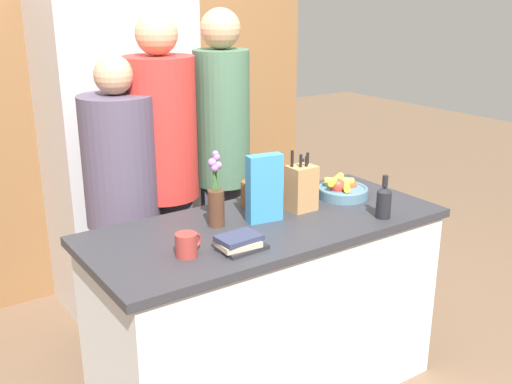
{
  "coord_description": "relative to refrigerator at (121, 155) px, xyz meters",
  "views": [
    {
      "loc": [
        -1.48,
        -2.07,
        1.89
      ],
      "look_at": [
        0.0,
        0.09,
        1.03
      ],
      "focal_mm": 42.0,
      "sensor_mm": 36.0,
      "label": 1
    }
  ],
  "objects": [
    {
      "name": "person_in_red_tee",
      "position": [
        0.35,
        -0.63,
        0.09
      ],
      "size": [
        0.3,
        0.3,
        1.83
      ],
      "rotation": [
        0.0,
        0.0,
        -0.37
      ],
      "color": "#383842",
      "rests_on": "ground_plane"
    },
    {
      "name": "kitchen_island",
      "position": [
        0.16,
        -1.32,
        -0.5
      ],
      "size": [
        1.67,
        0.72,
        0.91
      ],
      "color": "silver",
      "rests_on": "ground_plane"
    },
    {
      "name": "cereal_box",
      "position": [
        0.16,
        -1.3,
        0.11
      ],
      "size": [
        0.17,
        0.08,
        0.31
      ],
      "color": "teal",
      "rests_on": "kitchen_island"
    },
    {
      "name": "book_stack",
      "position": [
        -0.11,
        -1.51,
        -0.02
      ],
      "size": [
        0.2,
        0.16,
        0.06
      ],
      "color": "#232328",
      "rests_on": "kitchen_island"
    },
    {
      "name": "bottle_vinegar",
      "position": [
        0.48,
        -1.17,
        0.04
      ],
      "size": [
        0.07,
        0.07,
        0.22
      ],
      "color": "black",
      "rests_on": "kitchen_island"
    },
    {
      "name": "person_in_blue",
      "position": [
        -0.02,
        -0.63,
        0.07
      ],
      "size": [
        0.37,
        0.37,
        1.82
      ],
      "rotation": [
        0.0,
        0.0,
        -0.44
      ],
      "color": "#383842",
      "rests_on": "ground_plane"
    },
    {
      "name": "bottle_wine",
      "position": [
        0.64,
        -1.58,
        0.03
      ],
      "size": [
        0.07,
        0.07,
        0.2
      ],
      "color": "black",
      "rests_on": "kitchen_island"
    },
    {
      "name": "flower_vase",
      "position": [
        -0.05,
        -1.23,
        0.08
      ],
      "size": [
        0.07,
        0.07,
        0.34
      ],
      "color": "#4C2D1E",
      "rests_on": "kitchen_island"
    },
    {
      "name": "person_at_sink",
      "position": [
        -0.26,
        -0.65,
        -0.05
      ],
      "size": [
        0.37,
        0.37,
        1.63
      ],
      "rotation": [
        0.0,
        0.0,
        -0.26
      ],
      "color": "#383842",
      "rests_on": "ground_plane"
    },
    {
      "name": "bottle_oil",
      "position": [
        0.21,
        -1.1,
        0.03
      ],
      "size": [
        0.08,
        0.08,
        0.21
      ],
      "color": "brown",
      "rests_on": "kitchen_island"
    },
    {
      "name": "fruit_bowl",
      "position": [
        0.68,
        -1.25,
        -0.01
      ],
      "size": [
        0.26,
        0.26,
        0.11
      ],
      "color": "slate",
      "rests_on": "kitchen_island"
    },
    {
      "name": "knife_block",
      "position": [
        0.39,
        -1.28,
        0.06
      ],
      "size": [
        0.13,
        0.11,
        0.3
      ],
      "color": "#A87A4C",
      "rests_on": "kitchen_island"
    },
    {
      "name": "refrigerator",
      "position": [
        0.0,
        0.0,
        0.0
      ],
      "size": [
        0.82,
        0.62,
        1.91
      ],
      "color": "#B7B7BC",
      "rests_on": "ground_plane"
    },
    {
      "name": "back_wall_wood",
      "position": [
        0.16,
        0.36,
        0.34
      ],
      "size": [
        2.87,
        0.12,
        2.6
      ],
      "color": "brown",
      "rests_on": "ground_plane"
    },
    {
      "name": "coffee_mug",
      "position": [
        -0.32,
        -1.44,
        -0.0
      ],
      "size": [
        0.12,
        0.09,
        0.09
      ],
      "color": "#99332D",
      "rests_on": "kitchen_island"
    }
  ]
}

